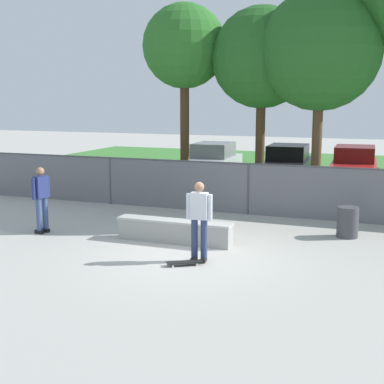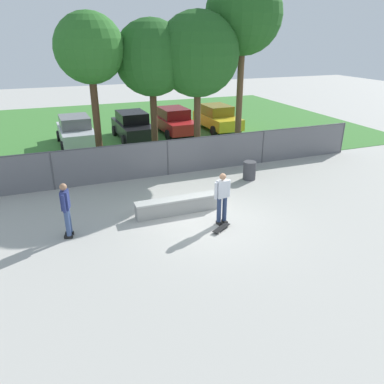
# 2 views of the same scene
# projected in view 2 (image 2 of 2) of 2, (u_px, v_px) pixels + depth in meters

# --- Properties ---
(ground_plane) EXTENTS (80.00, 80.00, 0.00)m
(ground_plane) POSITION_uv_depth(u_px,v_px,m) (211.00, 220.00, 12.90)
(ground_plane) COLOR #ADAAA3
(grass_strip) EXTENTS (31.83, 20.00, 0.02)m
(grass_strip) POSITION_uv_depth(u_px,v_px,m) (124.00, 127.00, 25.99)
(grass_strip) COLOR #3D7A33
(grass_strip) RESTS_ON ground
(concrete_ledge) EXTENTS (3.05, 0.48, 0.59)m
(concrete_ledge) POSITION_uv_depth(u_px,v_px,m) (177.00, 206.00, 13.33)
(concrete_ledge) COLOR #999993
(concrete_ledge) RESTS_ON ground
(skateboarder) EXTENTS (0.60, 0.31, 1.82)m
(skateboarder) POSITION_uv_depth(u_px,v_px,m) (222.00, 196.00, 12.31)
(skateboarder) COLOR black
(skateboarder) RESTS_ON ground
(skateboard) EXTENTS (0.78, 0.59, 0.09)m
(skateboard) POSITION_uv_depth(u_px,v_px,m) (221.00, 228.00, 12.25)
(skateboard) COLOR black
(skateboard) RESTS_ON ground
(chainlink_fence) EXTENTS (19.90, 0.07, 1.65)m
(chainlink_fence) POSITION_uv_depth(u_px,v_px,m) (168.00, 156.00, 16.78)
(chainlink_fence) COLOR #4C4C51
(chainlink_fence) RESTS_ON ground
(tree_near_left) EXTENTS (2.93, 2.93, 6.91)m
(tree_near_left) POSITION_uv_depth(u_px,v_px,m) (90.00, 50.00, 15.51)
(tree_near_left) COLOR #47301E
(tree_near_left) RESTS_ON ground
(tree_near_right) EXTENTS (3.39, 3.39, 6.70)m
(tree_near_right) POSITION_uv_depth(u_px,v_px,m) (152.00, 59.00, 16.73)
(tree_near_right) COLOR #47301E
(tree_near_right) RESTS_ON ground
(tree_mid) EXTENTS (3.79, 3.79, 7.03)m
(tree_mid) POSITION_uv_depth(u_px,v_px,m) (198.00, 55.00, 16.82)
(tree_mid) COLOR #513823
(tree_mid) RESTS_ON ground
(tree_far) EXTENTS (3.67, 3.67, 8.66)m
(tree_far) POSITION_uv_depth(u_px,v_px,m) (243.00, 16.00, 17.40)
(tree_far) COLOR brown
(tree_far) RESTS_ON ground
(car_silver) EXTENTS (2.14, 4.26, 1.66)m
(car_silver) POSITION_uv_depth(u_px,v_px,m) (76.00, 131.00, 21.50)
(car_silver) COLOR #B7BABF
(car_silver) RESTS_ON ground
(car_black) EXTENTS (2.14, 4.26, 1.66)m
(car_black) POSITION_uv_depth(u_px,v_px,m) (133.00, 126.00, 22.73)
(car_black) COLOR black
(car_black) RESTS_ON ground
(car_red) EXTENTS (2.14, 4.26, 1.66)m
(car_red) POSITION_uv_depth(u_px,v_px,m) (174.00, 121.00, 23.93)
(car_red) COLOR #B21E1E
(car_red) RESTS_ON ground
(car_yellow) EXTENTS (2.14, 4.26, 1.66)m
(car_yellow) POSITION_uv_depth(u_px,v_px,m) (217.00, 118.00, 24.88)
(car_yellow) COLOR gold
(car_yellow) RESTS_ON ground
(bystander) EXTENTS (0.34, 0.59, 1.82)m
(bystander) POSITION_uv_depth(u_px,v_px,m) (66.00, 208.00, 11.49)
(bystander) COLOR black
(bystander) RESTS_ON ground
(trash_bin) EXTENTS (0.56, 0.56, 0.82)m
(trash_bin) POSITION_uv_depth(u_px,v_px,m) (249.00, 171.00, 16.45)
(trash_bin) COLOR #3F3F44
(trash_bin) RESTS_ON ground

